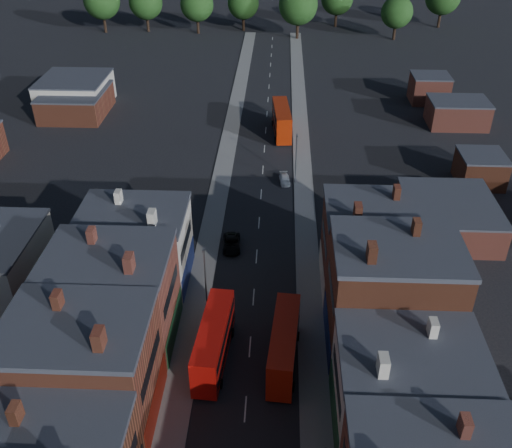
# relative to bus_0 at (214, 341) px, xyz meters

# --- Properties ---
(pavement_west) EXTENTS (3.00, 200.00, 0.12)m
(pavement_west) POSITION_rel_bus_0_xyz_m (-3.00, 27.94, -2.50)
(pavement_west) COLOR gray
(pavement_west) RESTS_ON ground
(pavement_east) EXTENTS (3.00, 200.00, 0.12)m
(pavement_east) POSITION_rel_bus_0_xyz_m (10.00, 27.94, -2.50)
(pavement_east) COLOR gray
(pavement_east) RESTS_ON ground
(lamp_post_2) EXTENTS (0.25, 0.70, 8.12)m
(lamp_post_2) POSITION_rel_bus_0_xyz_m (-1.70, 7.94, 2.14)
(lamp_post_2) COLOR slate
(lamp_post_2) RESTS_ON ground
(lamp_post_3) EXTENTS (0.25, 0.70, 8.12)m
(lamp_post_3) POSITION_rel_bus_0_xyz_m (8.70, 37.94, 2.14)
(lamp_post_3) COLOR slate
(lamp_post_3) RESTS_ON ground
(bus_0) EXTENTS (3.41, 11.16, 4.75)m
(bus_0) POSITION_rel_bus_0_xyz_m (0.00, 0.00, 0.00)
(bus_0) COLOR red
(bus_0) RESTS_ON ground
(bus_1) EXTENTS (3.39, 10.88, 4.62)m
(bus_1) POSITION_rel_bus_0_xyz_m (7.00, -0.11, -0.07)
(bus_1) COLOR red
(bus_1) RESTS_ON ground
(bus_2) EXTENTS (3.74, 12.01, 5.11)m
(bus_2) POSITION_rel_bus_0_xyz_m (6.41, 56.50, 0.19)
(bus_2) COLOR #9E2106
(bus_2) RESTS_ON ground
(car_2) EXTENTS (2.61, 5.03, 1.36)m
(car_2) POSITION_rel_bus_0_xyz_m (0.13, 19.76, -1.89)
(car_2) COLOR black
(car_2) RESTS_ON ground
(car_3) EXTENTS (1.93, 3.89, 1.09)m
(car_3) POSITION_rel_bus_0_xyz_m (7.05, 37.88, -2.02)
(car_3) COLOR white
(car_3) RESTS_ON ground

